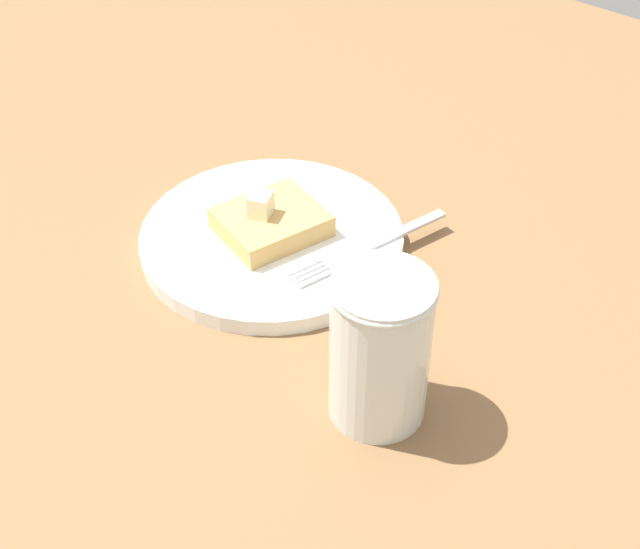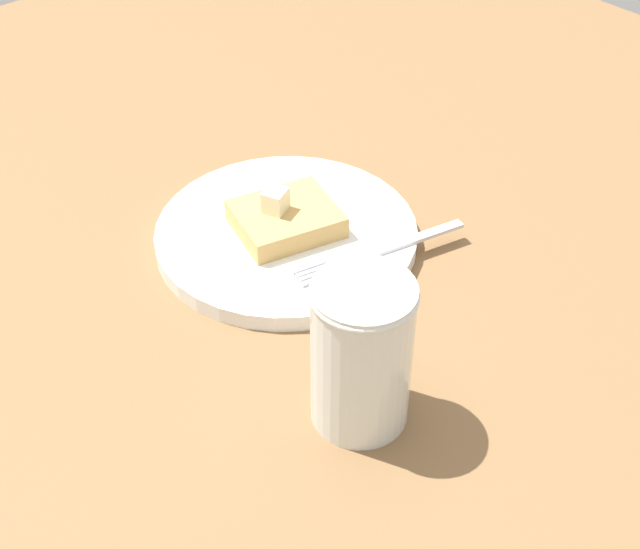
{
  "view_description": "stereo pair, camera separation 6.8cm",
  "coord_description": "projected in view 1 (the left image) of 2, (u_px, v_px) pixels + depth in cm",
  "views": [
    {
      "loc": [
        42.05,
        -43.39,
        51.56
      ],
      "look_at": [
        8.14,
        -4.25,
        7.34
      ],
      "focal_mm": 50.0,
      "sensor_mm": 36.0,
      "label": 1
    },
    {
      "loc": [
        46.89,
        -38.61,
        51.56
      ],
      "look_at": [
        8.14,
        -4.25,
        7.34
      ],
      "focal_mm": 50.0,
      "sensor_mm": 36.0,
      "label": 2
    }
  ],
  "objects": [
    {
      "name": "toast_slice_center",
      "position": [
        273.0,
        221.0,
        0.77
      ],
      "size": [
        9.21,
        10.07,
        2.02
      ],
      "primitive_type": "cube",
      "rotation": [
        0.0,
        0.0,
        -0.26
      ],
      "color": "tan",
      "rests_on": "plate"
    },
    {
      "name": "fork",
      "position": [
        361.0,
        250.0,
        0.75
      ],
      "size": [
        5.16,
        15.89,
        0.36
      ],
      "color": "silver",
      "rests_on": "plate"
    },
    {
      "name": "table_surface",
      "position": [
        282.0,
        263.0,
        0.78
      ],
      "size": [
        127.91,
        127.91,
        2.84
      ],
      "primitive_type": "cube",
      "color": "brown",
      "rests_on": "ground"
    },
    {
      "name": "syrup_jar",
      "position": [
        380.0,
        352.0,
        0.6
      ],
      "size": [
        7.13,
        7.13,
        11.79
      ],
      "color": "#421B0A",
      "rests_on": "table_surface"
    },
    {
      "name": "plate",
      "position": [
        274.0,
        236.0,
        0.78
      ],
      "size": [
        22.88,
        22.88,
        1.51
      ],
      "color": "white",
      "rests_on": "table_surface"
    },
    {
      "name": "butter_pat_primary",
      "position": [
        261.0,
        204.0,
        0.75
      ],
      "size": [
        2.46,
        2.56,
        2.01
      ],
      "primitive_type": "cube",
      "rotation": [
        0.0,
        0.0,
        1.97
      ],
      "color": "#F1EBC3",
      "rests_on": "toast_slice_center"
    }
  ]
}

